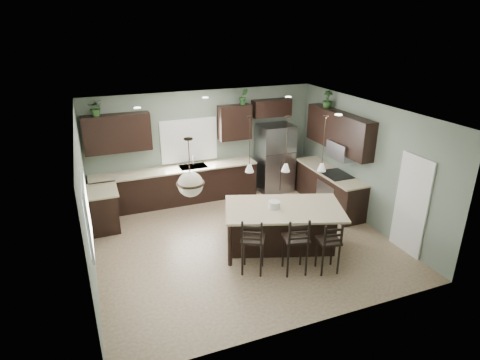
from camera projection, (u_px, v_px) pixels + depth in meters
name	position (u px, v px, depth m)	size (l,w,h in m)	color
ground	(242.00, 241.00, 8.63)	(6.00, 6.00, 0.00)	#9E8466
pantry_door	(411.00, 205.00, 7.92)	(0.04, 0.82, 2.04)	white
window_back	(189.00, 140.00, 10.29)	(1.35, 0.02, 1.00)	white
window_left	(87.00, 215.00, 6.36)	(0.02, 1.10, 1.00)	white
left_return_cabs	(103.00, 210.00, 9.03)	(0.60, 0.90, 0.90)	black
left_return_countertop	(102.00, 190.00, 8.86)	(0.66, 0.96, 0.04)	beige
back_lower_cabs	(177.00, 186.00, 10.30)	(4.20, 0.60, 0.90)	black
back_countertop	(176.00, 169.00, 10.11)	(4.20, 0.66, 0.04)	beige
sink_inset	(193.00, 167.00, 10.25)	(0.70, 0.45, 0.01)	gray
faucet	(193.00, 162.00, 10.17)	(0.02, 0.02, 0.28)	silver
back_upper_left	(117.00, 133.00, 9.42)	(1.55, 0.34, 0.90)	black
back_upper_right	(235.00, 122.00, 10.41)	(0.85, 0.34, 0.90)	black
fridge_header	(272.00, 108.00, 10.65)	(1.05, 0.34, 0.45)	black
right_lower_cabs	(329.00, 189.00, 10.13)	(0.60, 2.35, 0.90)	black
right_countertop	(330.00, 172.00, 9.95)	(0.66, 2.35, 0.04)	beige
cooktop	(336.00, 174.00, 9.70)	(0.58, 0.75, 0.02)	black
wall_oven_front	(324.00, 195.00, 9.79)	(0.01, 0.72, 0.60)	gray
right_upper_cabs	(339.00, 131.00, 9.62)	(0.34, 2.35, 0.90)	black
microwave	(342.00, 150.00, 9.51)	(0.40, 0.75, 0.40)	gray
refrigerator	(275.00, 158.00, 10.91)	(0.90, 0.74, 1.85)	gray
kitchen_island	(283.00, 228.00, 8.21)	(2.34, 1.33, 0.92)	black
serving_dish	(274.00, 205.00, 8.00)	(0.24, 0.24, 0.14)	silver
bar_stool_left	(253.00, 245.00, 7.40)	(0.42, 0.42, 1.14)	black
bar_stool_center	(295.00, 244.00, 7.38)	(0.43, 0.43, 1.16)	black
bar_stool_right	(328.00, 246.00, 7.43)	(0.39, 0.39, 1.06)	black
pendant_left	(250.00, 145.00, 7.52)	(0.17, 0.17, 1.10)	silver
pendant_center	(287.00, 144.00, 7.54)	(0.17, 0.17, 1.10)	white
pendant_right	(324.00, 144.00, 7.57)	(0.17, 0.17, 1.10)	white
chandelier	(190.00, 168.00, 6.13)	(0.44, 0.44, 0.95)	#EFE1C4
plant_back_left	(96.00, 108.00, 9.02)	(0.34, 0.30, 0.38)	#2B5625
plant_back_right	(244.00, 96.00, 10.22)	(0.23, 0.19, 0.42)	#2A5927
plant_right_wall	(328.00, 99.00, 9.82)	(0.24, 0.24, 0.43)	#264A20
room_shell	(243.00, 167.00, 8.00)	(6.00, 6.00, 6.00)	slate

